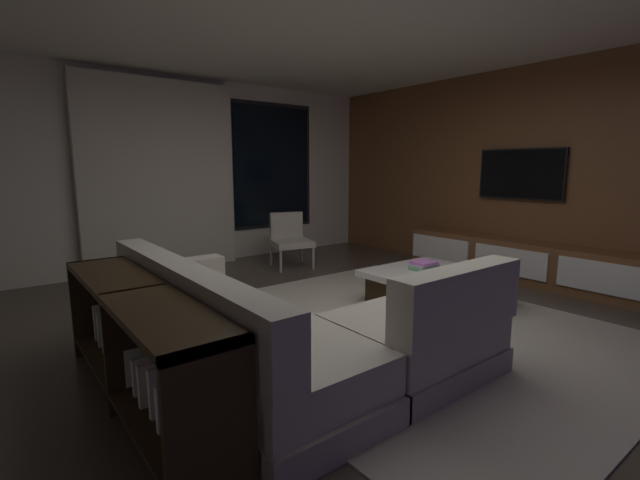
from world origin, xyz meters
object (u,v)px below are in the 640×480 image
Objects in this scene: media_console at (522,262)px; sectional_couch at (280,333)px; coffee_table at (433,288)px; mounted_tv at (520,174)px; book_stack_on_coffee_table at (424,266)px; console_table_behind_couch at (138,342)px; accent_chair_near_window at (290,237)px.

sectional_couch is at bearing -176.92° from media_console.
coffee_table is 2.20m from mounted_tv.
book_stack_on_coffee_table is 2.07m from mounted_tv.
media_console is 4.66m from console_table_behind_couch.
sectional_couch is at bearing -172.50° from coffee_table.
sectional_couch is 3.35m from accent_chair_near_window.
accent_chair_near_window is 3.21m from mounted_tv.
accent_chair_near_window is (1.93, 2.73, 0.14)m from sectional_couch.
mounted_tv is at bearing 3.92° from coffee_table.
book_stack_on_coffee_table is at bearing 179.44° from mounted_tv.
console_table_behind_couch is (-2.98, -0.14, 0.22)m from coffee_table.
accent_chair_near_window is 3.12m from media_console.
accent_chair_near_window is at bearing 130.54° from mounted_tv.
mounted_tv is at bearing -49.46° from accent_chair_near_window.
mounted_tv is (1.86, 0.13, 1.16)m from coffee_table.
book_stack_on_coffee_table reaches higher than coffee_table.
coffee_table is 1.04× the size of mounted_tv.
book_stack_on_coffee_table is at bearing -86.11° from accent_chair_near_window.
console_table_behind_couch reaches higher than media_console.
coffee_table is at bearing 2.70° from console_table_behind_couch.
console_table_behind_couch is at bearing 171.80° from sectional_couch.
book_stack_on_coffee_table is 0.38× the size of accent_chair_near_window.
console_table_behind_couch is at bearing -176.83° from mounted_tv.
media_console is at bearing -132.40° from mounted_tv.
accent_chair_near_window is at bearing 93.20° from coffee_table.
coffee_table is 0.26m from book_stack_on_coffee_table.
coffee_table is 1.68m from media_console.
book_stack_on_coffee_table is at bearing 11.32° from sectional_couch.
sectional_couch is 2.09m from coffee_table.
media_console is at bearing 0.86° from console_table_behind_couch.
media_console is 1.13m from mounted_tv.
book_stack_on_coffee_table is (2.09, 0.42, 0.11)m from sectional_couch.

